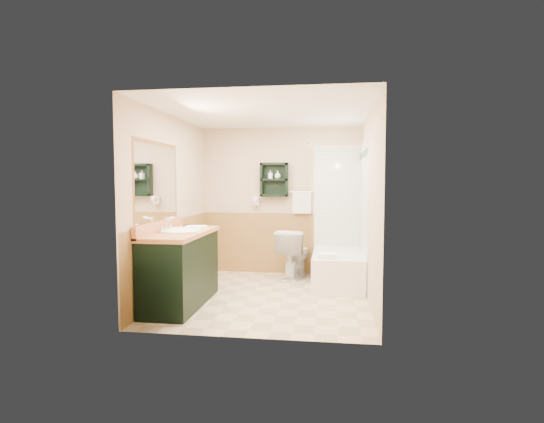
{
  "coord_description": "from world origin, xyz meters",
  "views": [
    {
      "loc": [
        0.82,
        -5.44,
        1.51
      ],
      "look_at": [
        0.03,
        0.2,
        1.11
      ],
      "focal_mm": 28.0,
      "sensor_mm": 36.0,
      "label": 1
    }
  ],
  "objects_px": {
    "vanity": "(181,268)",
    "toilet": "(294,254)",
    "wall_shelf": "(274,180)",
    "bathtub": "(337,268)",
    "vanity_book": "(184,219)",
    "soap_bottle_b": "(278,176)",
    "hair_dryer": "(256,201)",
    "soap_bottle_a": "(270,177)"
  },
  "relations": [
    {
      "from": "bathtub",
      "to": "hair_dryer",
      "type": "bearing_deg",
      "value": 156.74
    },
    {
      "from": "bathtub",
      "to": "vanity",
      "type": "bearing_deg",
      "value": -144.37
    },
    {
      "from": "wall_shelf",
      "to": "bathtub",
      "type": "bearing_deg",
      "value": -27.98
    },
    {
      "from": "bathtub",
      "to": "toilet",
      "type": "height_order",
      "value": "toilet"
    },
    {
      "from": "vanity",
      "to": "wall_shelf",
      "type": "bearing_deg",
      "value": 65.01
    },
    {
      "from": "wall_shelf",
      "to": "soap_bottle_b",
      "type": "relative_size",
      "value": 4.37
    },
    {
      "from": "soap_bottle_a",
      "to": "vanity",
      "type": "bearing_deg",
      "value": -113.47
    },
    {
      "from": "toilet",
      "to": "vanity_book",
      "type": "xyz_separation_m",
      "value": [
        -1.42,
        -1.06,
        0.63
      ]
    },
    {
      "from": "vanity",
      "to": "soap_bottle_b",
      "type": "bearing_deg",
      "value": 63.55
    },
    {
      "from": "hair_dryer",
      "to": "wall_shelf",
      "type": "bearing_deg",
      "value": -4.76
    },
    {
      "from": "bathtub",
      "to": "toilet",
      "type": "bearing_deg",
      "value": 156.53
    },
    {
      "from": "hair_dryer",
      "to": "vanity",
      "type": "relative_size",
      "value": 0.17
    },
    {
      "from": "hair_dryer",
      "to": "toilet",
      "type": "distance_m",
      "value": 1.09
    },
    {
      "from": "wall_shelf",
      "to": "hair_dryer",
      "type": "relative_size",
      "value": 2.29
    },
    {
      "from": "hair_dryer",
      "to": "bathtub",
      "type": "distance_m",
      "value": 1.73
    },
    {
      "from": "hair_dryer",
      "to": "soap_bottle_a",
      "type": "distance_m",
      "value": 0.46
    },
    {
      "from": "hair_dryer",
      "to": "soap_bottle_a",
      "type": "relative_size",
      "value": 1.71
    },
    {
      "from": "vanity_book",
      "to": "soap_bottle_b",
      "type": "height_order",
      "value": "soap_bottle_b"
    },
    {
      "from": "wall_shelf",
      "to": "vanity",
      "type": "height_order",
      "value": "wall_shelf"
    },
    {
      "from": "toilet",
      "to": "soap_bottle_b",
      "type": "distance_m",
      "value": 1.29
    },
    {
      "from": "toilet",
      "to": "vanity",
      "type": "bearing_deg",
      "value": 64.04
    },
    {
      "from": "soap_bottle_a",
      "to": "soap_bottle_b",
      "type": "bearing_deg",
      "value": 0.0
    },
    {
      "from": "toilet",
      "to": "soap_bottle_a",
      "type": "relative_size",
      "value": 5.54
    },
    {
      "from": "vanity",
      "to": "toilet",
      "type": "relative_size",
      "value": 1.85
    },
    {
      "from": "vanity",
      "to": "toilet",
      "type": "height_order",
      "value": "vanity"
    },
    {
      "from": "toilet",
      "to": "soap_bottle_a",
      "type": "distance_m",
      "value": 1.31
    },
    {
      "from": "wall_shelf",
      "to": "vanity",
      "type": "xyz_separation_m",
      "value": [
        -0.89,
        -1.92,
        -1.09
      ]
    },
    {
      "from": "bathtub",
      "to": "soap_bottle_a",
      "type": "relative_size",
      "value": 10.69
    },
    {
      "from": "toilet",
      "to": "vanity_book",
      "type": "distance_m",
      "value": 1.88
    },
    {
      "from": "soap_bottle_b",
      "to": "soap_bottle_a",
      "type": "bearing_deg",
      "value": 180.0
    },
    {
      "from": "hair_dryer",
      "to": "bathtub",
      "type": "bearing_deg",
      "value": -23.26
    },
    {
      "from": "bathtub",
      "to": "soap_bottle_b",
      "type": "distance_m",
      "value": 1.77
    },
    {
      "from": "bathtub",
      "to": "soap_bottle_b",
      "type": "bearing_deg",
      "value": 150.85
    },
    {
      "from": "hair_dryer",
      "to": "vanity_book",
      "type": "xyz_separation_m",
      "value": [
        -0.76,
        -1.34,
        -0.19
      ]
    },
    {
      "from": "vanity_book",
      "to": "soap_bottle_a",
      "type": "height_order",
      "value": "soap_bottle_a"
    },
    {
      "from": "hair_dryer",
      "to": "bathtub",
      "type": "height_order",
      "value": "hair_dryer"
    },
    {
      "from": "bathtub",
      "to": "vanity_book",
      "type": "distance_m",
      "value": 2.35
    },
    {
      "from": "hair_dryer",
      "to": "soap_bottle_b",
      "type": "xyz_separation_m",
      "value": [
        0.36,
        -0.03,
        0.41
      ]
    },
    {
      "from": "vanity_book",
      "to": "soap_bottle_b",
      "type": "relative_size",
      "value": 1.63
    },
    {
      "from": "vanity",
      "to": "bathtub",
      "type": "distance_m",
      "value": 2.37
    },
    {
      "from": "vanity",
      "to": "soap_bottle_a",
      "type": "height_order",
      "value": "soap_bottle_a"
    },
    {
      "from": "hair_dryer",
      "to": "vanity_book",
      "type": "bearing_deg",
      "value": -119.56
    }
  ]
}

